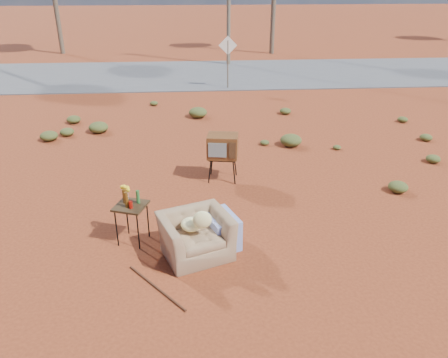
{
  "coord_description": "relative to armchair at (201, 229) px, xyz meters",
  "views": [
    {
      "loc": [
        -0.1,
        -6.71,
        4.46
      ],
      "look_at": [
        0.5,
        1.07,
        0.8
      ],
      "focal_mm": 35.0,
      "sensor_mm": 36.0,
      "label": 1
    }
  ],
  "objects": [
    {
      "name": "ground",
      "position": [
        0.01,
        0.23,
        -0.47
      ],
      "size": [
        140.0,
        140.0,
        0.0
      ],
      "primitive_type": "plane",
      "color": "brown",
      "rests_on": "ground"
    },
    {
      "name": "highway",
      "position": [
        0.01,
        15.23,
        -0.45
      ],
      "size": [
        140.0,
        7.0,
        0.04
      ],
      "primitive_type": "cube",
      "color": "#565659",
      "rests_on": "ground"
    },
    {
      "name": "armchair",
      "position": [
        0.0,
        0.0,
        0.0
      ],
      "size": [
        1.49,
        1.28,
        1.01
      ],
      "rotation": [
        0.0,
        0.0,
        0.36
      ],
      "color": "#8C6B4C",
      "rests_on": "ground"
    },
    {
      "name": "tv_unit",
      "position": [
        0.6,
        3.0,
        0.36
      ],
      "size": [
        0.77,
        0.66,
        1.12
      ],
      "rotation": [
        0.0,
        0.0,
        -0.16
      ],
      "color": "black",
      "rests_on": "ground"
    },
    {
      "name": "side_table",
      "position": [
        -1.25,
        0.49,
        0.31
      ],
      "size": [
        0.67,
        0.67,
        1.06
      ],
      "rotation": [
        0.0,
        0.0,
        -0.34
      ],
      "color": "#332412",
      "rests_on": "ground"
    },
    {
      "name": "rusty_bar",
      "position": [
        -0.73,
        -0.95,
        -0.45
      ],
      "size": [
        0.95,
        1.15,
        0.04
      ],
      "primitive_type": "cylinder",
      "rotation": [
        0.0,
        1.57,
        -0.88
      ],
      "color": "#4F2415",
      "rests_on": "ground"
    },
    {
      "name": "road_sign",
      "position": [
        1.51,
        12.23,
        1.03
      ],
      "size": [
        0.78,
        0.06,
        2.19
      ],
      "color": "brown",
      "rests_on": "ground"
    },
    {
      "name": "scrub_patch",
      "position": [
        -0.82,
        4.64,
        -0.33
      ],
      "size": [
        17.49,
        8.07,
        0.33
      ],
      "color": "#4B5123",
      "rests_on": "ground"
    }
  ]
}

